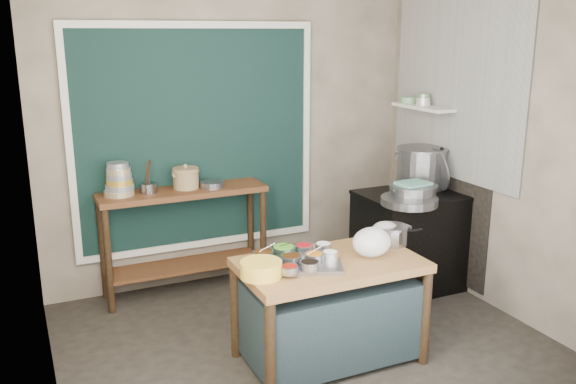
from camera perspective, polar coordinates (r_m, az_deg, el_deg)
name	(u,v)px	position (r m, az deg, el deg)	size (l,w,h in m)	color
floor	(304,343)	(4.75, 1.49, -13.93)	(3.50, 3.00, 0.02)	#2F2A24
back_wall	(232,130)	(5.63, -5.23, 5.80)	(3.50, 0.02, 2.80)	gray
left_wall	(34,187)	(3.84, -22.67, 0.48)	(0.02, 3.00, 2.80)	gray
right_wall	(499,142)	(5.27, 19.11, 4.43)	(0.02, 3.00, 2.80)	gray
curtain_panel	(197,139)	(5.50, -8.53, 4.95)	(2.10, 0.02, 1.90)	black
curtain_frame	(197,139)	(5.49, -8.50, 4.94)	(2.22, 0.03, 2.02)	beige
tile_panel	(456,82)	(5.60, 15.41, 9.93)	(0.02, 1.70, 1.70)	#B2B2AA
soot_patch	(440,205)	(5.88, 14.07, -1.18)	(0.01, 1.30, 1.30)	black
wall_shelf	(423,107)	(5.80, 12.53, 7.77)	(0.22, 0.70, 0.03)	beige
prep_table	(329,311)	(4.36, 3.89, -11.05)	(1.25, 0.72, 0.75)	brown
back_counter	(185,241)	(5.49, -9.63, -4.57)	(1.45, 0.40, 0.95)	#542F18
stove_block	(411,242)	(5.66, 11.42, -4.58)	(0.90, 0.68, 0.85)	black
stove_top	(413,195)	(5.53, 11.65, -0.28)	(0.92, 0.69, 0.03)	black
condiment_tray	(298,263)	(4.14, 0.96, -6.64)	(0.57, 0.41, 0.03)	gray
condiment_bowls	(294,257)	(4.12, 0.53, -6.08)	(0.60, 0.45, 0.07)	gray
yellow_basin	(261,269)	(3.93, -2.53, -7.21)	(0.27, 0.27, 0.10)	gold
saucepan	(391,235)	(4.57, 9.63, -3.97)	(0.26, 0.26, 0.14)	gray
plastic_bag_a	(372,242)	(4.29, 7.84, -4.67)	(0.28, 0.24, 0.21)	white
plastic_bag_b	(385,233)	(4.57, 9.06, -3.77)	(0.22, 0.19, 0.17)	white
bowl_stack	(119,181)	(5.24, -15.55, 0.98)	(0.25, 0.25, 0.28)	tan
utensil_cup	(149,188)	(5.28, -12.91, 0.38)	(0.14, 0.14, 0.09)	gray
ceramic_crock	(186,179)	(5.37, -9.54, 1.19)	(0.24, 0.24, 0.16)	#8E6E4D
wide_bowl	(212,185)	(5.37, -7.10, 0.70)	(0.21, 0.21, 0.05)	gray
stock_pot	(421,168)	(5.71, 12.38, 2.24)	(0.48, 0.48, 0.37)	gray
pot_lid	(439,169)	(5.65, 13.92, 2.07)	(0.40, 0.40, 0.02)	gray
steamer	(413,192)	(5.28, 11.60, -0.04)	(0.43, 0.43, 0.14)	gray
green_cloth	(413,183)	(5.27, 11.64, 0.80)	(0.27, 0.20, 0.02)	#5BA193
shallow_pan	(409,201)	(5.16, 11.28, -0.83)	(0.47, 0.47, 0.06)	gray
shelf_bowl_stack	(423,100)	(5.79, 12.55, 8.41)	(0.13, 0.13, 0.11)	silver
shelf_bowl_green	(409,100)	(5.97, 11.25, 8.45)	(0.16, 0.16, 0.06)	gray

